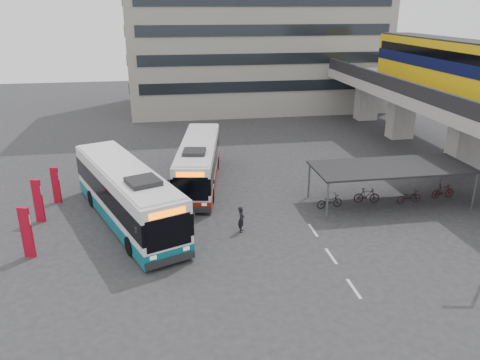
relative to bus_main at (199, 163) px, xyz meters
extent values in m
plane|color=#28282B|center=(3.28, -8.71, -1.55)|extent=(120.00, 120.00, 0.00)
cube|color=gray|center=(20.28, -0.71, 0.75)|extent=(2.20, 1.60, 4.60)
cube|color=gray|center=(20.28, 9.29, 0.75)|extent=(2.20, 1.60, 4.60)
cube|color=gray|center=(20.28, 17.29, 0.75)|extent=(2.20, 1.60, 4.60)
cube|color=gray|center=(20.28, 3.29, 3.50)|extent=(8.00, 32.00, 0.90)
cube|color=black|center=(16.53, 3.29, 4.50)|extent=(0.35, 32.00, 1.10)
cube|color=gold|center=(20.28, 2.34, 6.05)|extent=(2.90, 20.00, 3.90)
cube|color=#090D33|center=(20.28, 2.34, 6.25)|extent=(2.98, 20.02, 0.90)
cube|color=black|center=(20.28, 2.34, 7.05)|extent=(2.96, 19.20, 0.70)
cube|color=black|center=(20.28, 2.34, 8.00)|extent=(2.70, 19.60, 0.25)
cylinder|color=#595B60|center=(6.98, -3.91, -0.35)|extent=(0.12, 0.12, 2.40)
cylinder|color=#595B60|center=(16.58, -3.91, -0.35)|extent=(0.12, 0.12, 2.40)
cylinder|color=#595B60|center=(6.98, -7.51, -0.35)|extent=(0.12, 0.12, 2.40)
cylinder|color=#595B60|center=(16.58, -7.51, -0.35)|extent=(0.12, 0.12, 2.40)
cube|color=black|center=(11.78, -5.71, 0.93)|extent=(10.00, 4.00, 0.12)
imported|color=black|center=(7.78, -5.71, -1.10)|extent=(1.71, 0.60, 0.90)
imported|color=black|center=(10.45, -5.71, -1.05)|extent=(1.66, 0.47, 1.00)
imported|color=black|center=(13.12, -5.71, -1.10)|extent=(1.71, 0.60, 0.90)
imported|color=black|center=(15.78, -5.71, -1.05)|extent=(1.66, 0.47, 1.00)
cube|color=gray|center=(9.28, 27.29, 10.95)|extent=(30.00, 15.00, 25.00)
cube|color=beige|center=(5.78, -14.71, -1.54)|extent=(0.15, 1.60, 0.01)
cube|color=beige|center=(5.78, -11.71, -1.54)|extent=(0.15, 1.60, 0.01)
cube|color=beige|center=(5.78, -8.71, -1.54)|extent=(0.15, 1.60, 0.01)
cube|color=white|center=(0.00, 0.02, 0.16)|extent=(4.25, 11.50, 2.58)
cube|color=maroon|center=(0.00, 0.02, -1.03)|extent=(4.30, 11.55, 0.70)
cube|color=black|center=(0.00, 0.02, 0.28)|extent=(4.31, 11.53, 1.08)
cube|color=#FF6600|center=(-0.94, -5.53, 1.12)|extent=(1.66, 0.36, 0.28)
cube|color=black|center=(-0.47, -2.76, 1.66)|extent=(1.67, 1.72, 0.26)
cylinder|color=black|center=(-1.70, -3.35, -1.08)|extent=(0.44, 0.97, 0.94)
cylinder|color=black|center=(1.63, 2.94, -1.08)|extent=(0.44, 0.97, 0.94)
cube|color=white|center=(-4.70, -5.73, 0.33)|extent=(7.04, 12.46, 2.83)
cube|color=#0B5865|center=(-4.70, -5.73, -0.98)|extent=(7.10, 12.51, 0.77)
cube|color=black|center=(-4.70, -5.73, 0.46)|extent=(7.11, 12.50, 1.19)
cube|color=#FF6600|center=(-2.40, -11.47, 1.39)|extent=(1.74, 0.76, 0.31)
cube|color=black|center=(-3.55, -8.60, 1.97)|extent=(2.08, 2.12, 0.29)
cylinder|color=black|center=(-4.37, -9.86, -1.04)|extent=(0.67, 1.07, 1.03)
cylinder|color=black|center=(-4.84, -2.06, -1.04)|extent=(0.67, 1.07, 1.03)
imported|color=black|center=(1.70, -8.17, -0.79)|extent=(0.50, 0.64, 1.53)
cube|color=#A0091E|center=(-9.45, -9.20, -0.18)|extent=(0.58, 0.33, 2.75)
cube|color=white|center=(-9.45, -9.20, 0.54)|extent=(0.58, 0.22, 0.55)
cube|color=#A0091E|center=(-9.86, -4.91, -0.22)|extent=(0.56, 0.32, 2.66)
cube|color=white|center=(-9.86, -4.91, 0.47)|extent=(0.56, 0.22, 0.53)
cube|color=#A0091E|center=(-9.43, -2.03, -0.35)|extent=(0.50, 0.25, 2.40)
cube|color=white|center=(-9.43, -2.03, 0.27)|extent=(0.52, 0.15, 0.48)
camera|label=1|loc=(-2.34, -31.78, 10.53)|focal=35.00mm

